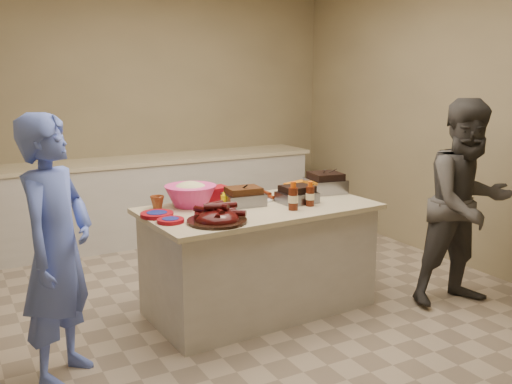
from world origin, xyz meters
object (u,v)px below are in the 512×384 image
island (259,308)px  rib_platter (217,222)px  bbq_bottle_b (310,206)px  guest_blue (66,376)px  plastic_cup (158,209)px  bbq_bottle_a (293,210)px  roasting_pan (325,192)px  guest_gray (459,302)px  mustard_bottle (224,207)px  coleslaw_bowl (191,206)px

island → rib_platter: rib_platter is taller
bbq_bottle_b → guest_blue: bearing=-175.8°
island → plastic_cup: bearing=154.2°
rib_platter → guest_blue: (-1.04, -0.04, -0.82)m
bbq_bottle_a → plastic_cup: size_ratio=2.02×
roasting_pan → guest_gray: bearing=-40.1°
roasting_pan → plastic_cup: bearing=-176.5°
rib_platter → plastic_cup: size_ratio=3.92×
guest_blue → guest_gray: guest_gray is taller
bbq_bottle_b → mustard_bottle: 0.65m
coleslaw_bowl → guest_gray: coleslaw_bowl is taller
rib_platter → guest_gray: rib_platter is taller
island → mustard_bottle: (-0.24, 0.11, 0.82)m
bbq_bottle_b → rib_platter: bearing=-173.4°
island → roasting_pan: roasting_pan is taller
plastic_cup → guest_gray: plastic_cup is taller
rib_platter → guest_gray: 2.15m
island → plastic_cup: 1.11m
coleslaw_bowl → guest_blue: size_ratio=0.24×
bbq_bottle_b → guest_blue: bbq_bottle_b is taller
guest_gray → coleslaw_bowl: bearing=163.9°
island → rib_platter: (-0.47, -0.27, 0.82)m
bbq_bottle_b → bbq_bottle_a: bearing=-166.0°
guest_blue → coleslaw_bowl: bearing=-22.2°
plastic_cup → guest_gray: bearing=-23.9°
island → bbq_bottle_b: size_ratio=9.26×
island → guest_blue: 1.55m
rib_platter → guest_blue: rib_platter is taller
rib_platter → bbq_bottle_b: size_ratio=2.18×
roasting_pan → bbq_bottle_b: 0.52m
roasting_pan → plastic_cup: 1.43m
island → bbq_bottle_a: size_ratio=8.27×
island → rib_platter: 0.98m
coleslaw_bowl → bbq_bottle_a: coleslaw_bowl is taller
bbq_bottle_b → mustard_bottle: (-0.58, 0.29, 0.00)m
bbq_bottle_a → bbq_bottle_b: (0.18, 0.04, 0.00)m
rib_platter → coleslaw_bowl: coleslaw_bowl is taller
plastic_cup → coleslaw_bowl: bearing=-8.3°
coleslaw_bowl → mustard_bottle: coleslaw_bowl is taller
rib_platter → bbq_bottle_b: (0.81, 0.09, 0.00)m
roasting_pan → guest_gray: 1.39m
bbq_bottle_b → plastic_cup: bbq_bottle_b is taller
roasting_pan → bbq_bottle_a: (-0.57, -0.39, 0.00)m
coleslaw_bowl → mustard_bottle: 0.25m
roasting_pan → guest_gray: size_ratio=0.18×
roasting_pan → guest_blue: bearing=-159.4°
guest_blue → rib_platter: bearing=-48.0°
island → coleslaw_bowl: size_ratio=4.44×
guest_gray → rib_platter: bearing=178.2°
guest_blue → guest_gray: size_ratio=0.99×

